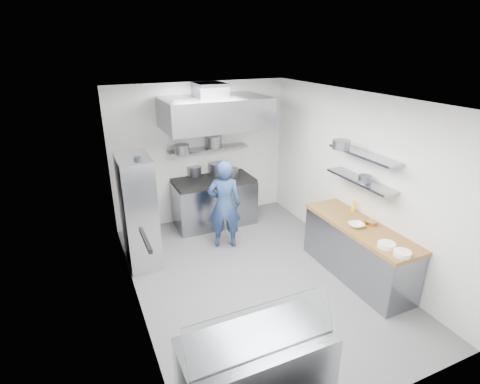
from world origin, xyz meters
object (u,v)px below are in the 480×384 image
gas_range (214,203)px  chef (224,205)px  display_case (256,372)px  wire_rack (138,211)px

gas_range → chef: (-0.15, -0.94, 0.36)m
display_case → gas_range: bearing=75.0°
gas_range → chef: size_ratio=0.99×
gas_range → chef: bearing=-99.3°
gas_range → display_case: (-1.10, -4.10, -0.03)m
gas_range → wire_rack: wire_rack is taller
gas_range → wire_rack: (-1.63, -0.85, 0.48)m
chef → wire_rack: size_ratio=0.88×
chef → wire_rack: (-1.48, 0.09, 0.12)m
gas_range → wire_rack: bearing=-152.4°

